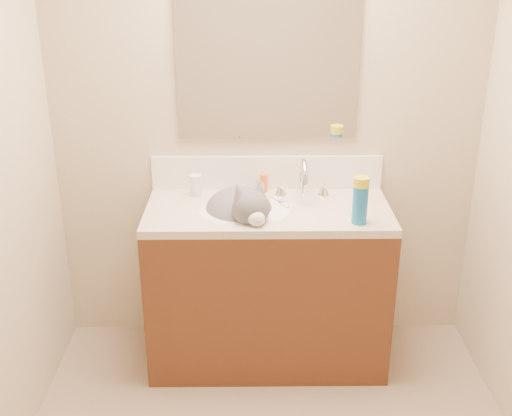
{
  "coord_description": "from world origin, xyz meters",
  "views": [
    {
      "loc": [
        -0.09,
        -1.92,
        2.07
      ],
      "look_at": [
        -0.06,
        0.92,
        0.88
      ],
      "focal_mm": 45.0,
      "sensor_mm": 36.0,
      "label": 1
    }
  ],
  "objects_px": {
    "amber_bottle": "(264,183)",
    "faucet": "(303,182)",
    "vanity_cabinet": "(267,288)",
    "cat": "(242,212)",
    "spray_can": "(360,204)",
    "basin": "(244,223)",
    "pill_bottle": "(196,185)",
    "silver_jar": "(260,186)"
  },
  "relations": [
    {
      "from": "pill_bottle",
      "to": "amber_bottle",
      "type": "distance_m",
      "value": 0.35
    },
    {
      "from": "cat",
      "to": "amber_bottle",
      "type": "xyz_separation_m",
      "value": [
        0.11,
        0.24,
        0.06
      ]
    },
    {
      "from": "amber_bottle",
      "to": "spray_can",
      "type": "relative_size",
      "value": 0.5
    },
    {
      "from": "basin",
      "to": "cat",
      "type": "distance_m",
      "value": 0.06
    },
    {
      "from": "silver_jar",
      "to": "pill_bottle",
      "type": "bearing_deg",
      "value": -172.21
    },
    {
      "from": "cat",
      "to": "amber_bottle",
      "type": "relative_size",
      "value": 5.31
    },
    {
      "from": "vanity_cabinet",
      "to": "amber_bottle",
      "type": "distance_m",
      "value": 0.54
    },
    {
      "from": "pill_bottle",
      "to": "amber_bottle",
      "type": "bearing_deg",
      "value": 7.53
    },
    {
      "from": "pill_bottle",
      "to": "spray_can",
      "type": "bearing_deg",
      "value": -24.53
    },
    {
      "from": "basin",
      "to": "faucet",
      "type": "relative_size",
      "value": 1.61
    },
    {
      "from": "faucet",
      "to": "pill_bottle",
      "type": "relative_size",
      "value": 2.56
    },
    {
      "from": "vanity_cabinet",
      "to": "faucet",
      "type": "xyz_separation_m",
      "value": [
        0.18,
        0.14,
        0.54
      ]
    },
    {
      "from": "vanity_cabinet",
      "to": "cat",
      "type": "distance_m",
      "value": 0.46
    },
    {
      "from": "amber_bottle",
      "to": "spray_can",
      "type": "distance_m",
      "value": 0.59
    },
    {
      "from": "pill_bottle",
      "to": "silver_jar",
      "type": "relative_size",
      "value": 1.78
    },
    {
      "from": "faucet",
      "to": "pill_bottle",
      "type": "height_order",
      "value": "faucet"
    },
    {
      "from": "basin",
      "to": "amber_bottle",
      "type": "height_order",
      "value": "amber_bottle"
    },
    {
      "from": "basin",
      "to": "spray_can",
      "type": "relative_size",
      "value": 2.33
    },
    {
      "from": "amber_bottle",
      "to": "cat",
      "type": "bearing_deg",
      "value": -115.36
    },
    {
      "from": "spray_can",
      "to": "faucet",
      "type": "bearing_deg",
      "value": 126.18
    },
    {
      "from": "basin",
      "to": "cat",
      "type": "bearing_deg",
      "value": 137.78
    },
    {
      "from": "amber_bottle",
      "to": "pill_bottle",
      "type": "bearing_deg",
      "value": -172.47
    },
    {
      "from": "faucet",
      "to": "spray_can",
      "type": "distance_m",
      "value": 0.4
    },
    {
      "from": "faucet",
      "to": "pill_bottle",
      "type": "distance_m",
      "value": 0.55
    },
    {
      "from": "faucet",
      "to": "cat",
      "type": "distance_m",
      "value": 0.36
    },
    {
      "from": "cat",
      "to": "basin",
      "type": "bearing_deg",
      "value": -62.24
    },
    {
      "from": "spray_can",
      "to": "amber_bottle",
      "type": "bearing_deg",
      "value": 137.01
    },
    {
      "from": "faucet",
      "to": "silver_jar",
      "type": "xyz_separation_m",
      "value": [
        -0.21,
        0.08,
        -0.06
      ]
    },
    {
      "from": "vanity_cabinet",
      "to": "pill_bottle",
      "type": "height_order",
      "value": "pill_bottle"
    },
    {
      "from": "pill_bottle",
      "to": "spray_can",
      "type": "height_order",
      "value": "spray_can"
    },
    {
      "from": "pill_bottle",
      "to": "silver_jar",
      "type": "height_order",
      "value": "pill_bottle"
    },
    {
      "from": "pill_bottle",
      "to": "spray_can",
      "type": "xyz_separation_m",
      "value": [
        0.78,
        -0.36,
        0.04
      ]
    },
    {
      "from": "basin",
      "to": "faucet",
      "type": "xyz_separation_m",
      "value": [
        0.3,
        0.17,
        0.16
      ]
    },
    {
      "from": "amber_bottle",
      "to": "faucet",
      "type": "bearing_deg",
      "value": -22.32
    },
    {
      "from": "basin",
      "to": "pill_bottle",
      "type": "height_order",
      "value": "pill_bottle"
    },
    {
      "from": "vanity_cabinet",
      "to": "faucet",
      "type": "bearing_deg",
      "value": 37.29
    },
    {
      "from": "vanity_cabinet",
      "to": "pill_bottle",
      "type": "distance_m",
      "value": 0.65
    },
    {
      "from": "vanity_cabinet",
      "to": "spray_can",
      "type": "bearing_deg",
      "value": -24.02
    },
    {
      "from": "cat",
      "to": "pill_bottle",
      "type": "bearing_deg",
      "value": 120.8
    },
    {
      "from": "vanity_cabinet",
      "to": "amber_bottle",
      "type": "xyz_separation_m",
      "value": [
        -0.02,
        0.22,
        0.5
      ]
    },
    {
      "from": "cat",
      "to": "silver_jar",
      "type": "height_order",
      "value": "cat"
    },
    {
      "from": "cat",
      "to": "amber_bottle",
      "type": "distance_m",
      "value": 0.27
    }
  ]
}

